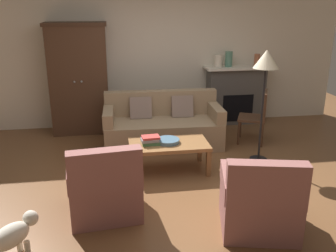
{
  "coord_description": "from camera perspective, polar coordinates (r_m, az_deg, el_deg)",
  "views": [
    {
      "loc": [
        -0.85,
        -4.52,
        2.3
      ],
      "look_at": [
        -0.04,
        0.64,
        0.55
      ],
      "focal_mm": 39.99,
      "sensor_mm": 36.0,
      "label": 1
    }
  ],
  "objects": [
    {
      "name": "mantel_vase_jade",
      "position": [
        7.23,
        9.24,
        10.04
      ],
      "size": [
        0.14,
        0.14,
        0.28
      ],
      "primitive_type": "cylinder",
      "color": "slate",
      "rests_on": "fireplace"
    },
    {
      "name": "armchair_near_right",
      "position": [
        4.06,
        13.78,
        -11.27
      ],
      "size": [
        0.92,
        0.92,
        0.88
      ],
      "color": "#935B56",
      "rests_on": "ground"
    },
    {
      "name": "armoire",
      "position": [
        6.89,
        -13.4,
        7.0
      ],
      "size": [
        1.06,
        0.57,
        1.96
      ],
      "color": "#472D1E",
      "rests_on": "ground"
    },
    {
      "name": "fruit_bowl",
      "position": [
        5.22,
        -0.02,
        -2.27
      ],
      "size": [
        0.33,
        0.33,
        0.05
      ],
      "primitive_type": "cylinder",
      "color": "slate",
      "rests_on": "coffee_table"
    },
    {
      "name": "dog",
      "position": [
        3.87,
        -22.49,
        -15.08
      ],
      "size": [
        0.43,
        0.48,
        0.39
      ],
      "color": "beige",
      "rests_on": "ground"
    },
    {
      "name": "book_stack",
      "position": [
        5.15,
        -2.68,
        -2.18
      ],
      "size": [
        0.26,
        0.19,
        0.12
      ],
      "color": "#427A4C",
      "rests_on": "coffee_table"
    },
    {
      "name": "back_wall",
      "position": [
        7.18,
        -2.06,
        11.31
      ],
      "size": [
        7.2,
        0.1,
        2.8
      ],
      "primitive_type": "cube",
      "color": "silver",
      "rests_on": "ground"
    },
    {
      "name": "fireplace",
      "position": [
        7.43,
        10.25,
        4.76
      ],
      "size": [
        1.26,
        0.48,
        1.12
      ],
      "color": "#4C4947",
      "rests_on": "ground"
    },
    {
      "name": "ground_plane",
      "position": [
        5.14,
        1.59,
        -8.04
      ],
      "size": [
        9.6,
        9.6,
        0.0
      ],
      "primitive_type": "plane",
      "color": "brown"
    },
    {
      "name": "mantel_vase_cream",
      "position": [
        7.17,
        7.68,
        9.8
      ],
      "size": [
        0.15,
        0.15,
        0.22
      ],
      "primitive_type": "cylinder",
      "color": "beige",
      "rests_on": "fireplace"
    },
    {
      "name": "coffee_table",
      "position": [
        5.24,
        0.12,
        -3.14
      ],
      "size": [
        1.1,
        0.6,
        0.42
      ],
      "color": "olive",
      "rests_on": "ground"
    },
    {
      "name": "side_chair_wooden",
      "position": [
        6.41,
        13.49,
        1.83
      ],
      "size": [
        0.58,
        0.58,
        0.9
      ],
      "color": "#472D1E",
      "rests_on": "ground"
    },
    {
      "name": "armchair_near_left",
      "position": [
        4.28,
        -9.67,
        -9.39
      ],
      "size": [
        0.85,
        0.84,
        0.88
      ],
      "color": "#935B56",
      "rests_on": "ground"
    },
    {
      "name": "mantel_vase_terracotta",
      "position": [
        7.42,
        13.41,
        9.78
      ],
      "size": [
        0.11,
        0.11,
        0.23
      ],
      "primitive_type": "cylinder",
      "color": "#A86042",
      "rests_on": "fireplace"
    },
    {
      "name": "floor_lamp",
      "position": [
        5.48,
        14.7,
        8.87
      ],
      "size": [
        0.36,
        0.36,
        1.66
      ],
      "color": "black",
      "rests_on": "ground"
    },
    {
      "name": "couch",
      "position": [
        6.23,
        -0.83,
        -0.04
      ],
      "size": [
        1.94,
        0.91,
        0.86
      ],
      "color": "#937A5B",
      "rests_on": "ground"
    }
  ]
}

